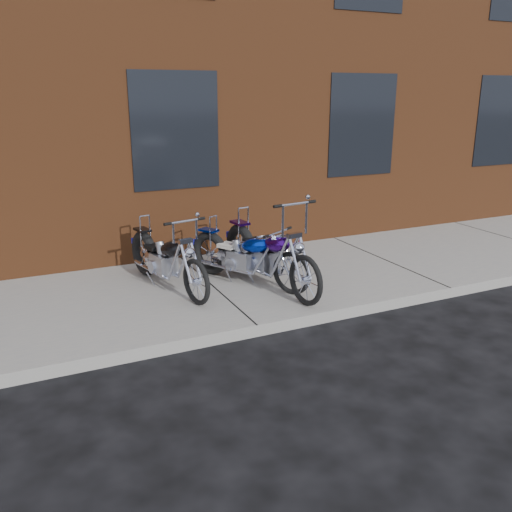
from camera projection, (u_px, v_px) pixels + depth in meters
name	position (u px, v px, depth m)	size (l,w,h in m)	color
ground	(257.00, 337.00, 6.42)	(120.00, 120.00, 0.00)	black
sidewalk	(213.00, 291.00, 7.70)	(22.00, 3.00, 0.15)	gray
building_brick	(107.00, 35.00, 12.19)	(22.00, 10.00, 8.00)	brown
chopper_purple	(268.00, 257.00, 7.58)	(0.58, 2.31, 1.30)	black
chopper_blue	(246.00, 258.00, 7.70)	(1.09, 1.85, 0.90)	black
chopper_third	(166.00, 261.00, 7.51)	(0.66, 2.09, 1.08)	black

